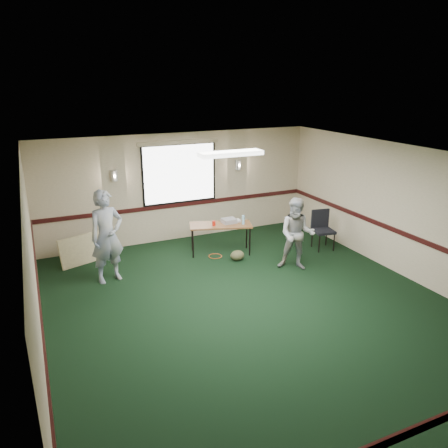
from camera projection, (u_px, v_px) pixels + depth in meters
name	position (u px, v px, depth m)	size (l,w,h in m)	color
ground	(254.00, 308.00, 7.88)	(8.00, 8.00, 0.00)	black
room_shell	(208.00, 196.00, 9.22)	(8.00, 8.02, 8.00)	tan
folding_table	(221.00, 226.00, 10.15)	(1.54, 0.98, 0.72)	brown
projector	(229.00, 221.00, 10.22)	(0.32, 0.26, 0.11)	#9799A0
game_console	(236.00, 221.00, 10.31)	(0.20, 0.16, 0.05)	silver
red_cup	(214.00, 223.00, 10.02)	(0.08, 0.08, 0.11)	red
water_bottle	(243.00, 220.00, 10.11)	(0.06, 0.06, 0.21)	#88C8DF
duffel_bag	(237.00, 255.00, 9.90)	(0.33, 0.25, 0.23)	#424226
cable_coil	(215.00, 256.00, 10.15)	(0.32, 0.32, 0.02)	#B94917
folded_table	(88.00, 248.00, 9.75)	(1.29, 0.06, 0.66)	tan
conference_chair	(322.00, 226.00, 10.52)	(0.53, 0.55, 0.94)	black
person_left	(107.00, 237.00, 8.67)	(0.69, 0.45, 1.90)	#3D4E87
person_right	(297.00, 234.00, 9.27)	(0.77, 0.60, 1.58)	#6E86AB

